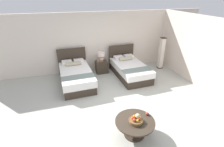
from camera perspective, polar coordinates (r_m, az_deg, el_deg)
The scene contains 12 objects.
ground_plane at distance 5.77m, azimuth 1.44°, elevation -9.18°, with size 10.26×9.22×0.02m, color #B1B1A6.
wall_back at distance 7.71m, azimuth -5.05°, elevation 10.54°, with size 10.26×0.12×2.57m, color beige.
wall_side_right at distance 7.16m, azimuth 26.88°, elevation 6.64°, with size 0.12×4.82×2.57m, color beige.
bed_near_window at distance 6.81m, azimuth -11.98°, elevation -0.75°, with size 1.26×2.21×1.14m.
bed_near_corner at distance 7.29m, azimuth 5.91°, elevation 1.46°, with size 1.26×2.17×1.11m.
nightstand at distance 7.60m, azimuth -3.50°, elevation 2.23°, with size 0.51×0.46×0.53m.
table_lamp at distance 7.43m, azimuth -3.64°, elevation 5.95°, with size 0.30×0.30×0.42m.
vase at distance 7.40m, azimuth -4.65°, elevation 4.51°, with size 0.09×0.09×0.18m.
coffee_table at distance 4.41m, azimuth 7.66°, elevation -16.49°, with size 0.98×0.98×0.44m.
fruit_bowl at distance 4.28m, azimuth 8.08°, elevation -15.08°, with size 0.36×0.36×0.19m.
loose_apple at distance 4.54m, azimuth 11.73°, elevation -13.06°, with size 0.08×0.08×0.08m.
floor_lamp_corner at distance 8.23m, azimuth 16.26°, elevation 6.53°, with size 0.22×0.22×1.46m.
Camera 1 is at (-1.50, -4.49, 3.29)m, focal length 27.24 mm.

